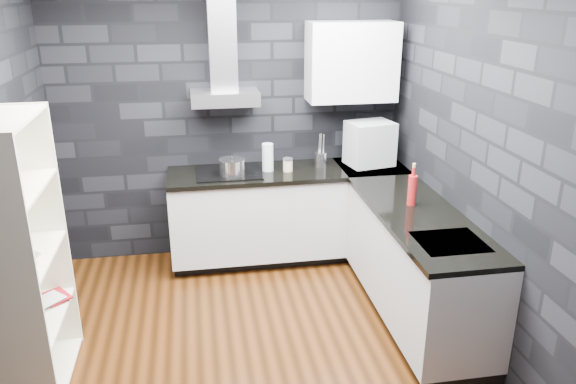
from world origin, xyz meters
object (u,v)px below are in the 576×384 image
object	(u,v)px
red_bottle	(412,190)
glass_vase	(268,157)
appliance_garage	(370,143)
bookshelf	(26,258)
pot	(232,168)
fruit_bowl	(20,262)
storage_jar	(288,165)
utensil_crock	(321,160)

from	to	relation	value
red_bottle	glass_vase	bearing A→B (deg)	133.43
appliance_garage	bookshelf	distance (m)	3.05
pot	red_bottle	size ratio (longest dim) A/B	0.94
pot	red_bottle	world-z (taller)	red_bottle
pot	fruit_bowl	bearing A→B (deg)	-132.89
pot	storage_jar	world-z (taller)	pot
utensil_crock	red_bottle	size ratio (longest dim) A/B	0.59
pot	utensil_crock	size ratio (longest dim) A/B	1.59
glass_vase	storage_jar	world-z (taller)	glass_vase
storage_jar	utensil_crock	distance (m)	0.33
utensil_crock	appliance_garage	bearing A→B (deg)	-9.24
storage_jar	fruit_bowl	size ratio (longest dim) A/B	0.48
pot	glass_vase	size ratio (longest dim) A/B	0.88
appliance_garage	fruit_bowl	xyz separation A→B (m)	(-2.68, -1.57, -0.19)
glass_vase	utensil_crock	bearing A→B (deg)	3.01
pot	utensil_crock	world-z (taller)	pot
red_bottle	fruit_bowl	distance (m)	2.77
appliance_garage	red_bottle	bearing A→B (deg)	-99.50
appliance_garage	bookshelf	bearing A→B (deg)	-163.10
pot	storage_jar	distance (m)	0.52
glass_vase	bookshelf	distance (m)	2.28
storage_jar	appliance_garage	world-z (taller)	appliance_garage
glass_vase	storage_jar	xyz separation A→B (m)	(0.18, -0.05, -0.07)
pot	bookshelf	world-z (taller)	bookshelf
fruit_bowl	storage_jar	bearing A→B (deg)	39.35
storage_jar	utensil_crock	xyz separation A→B (m)	(0.32, 0.07, 0.02)
red_bottle	appliance_garage	bearing A→B (deg)	91.90
appliance_garage	fruit_bowl	bearing A→B (deg)	-161.08
utensil_crock	red_bottle	distance (m)	1.16
glass_vase	bookshelf	xyz separation A→B (m)	(-1.73, -1.49, -0.13)
fruit_bowl	glass_vase	bearing A→B (deg)	42.98
glass_vase	storage_jar	bearing A→B (deg)	-15.04
storage_jar	fruit_bowl	bearing A→B (deg)	-140.65
storage_jar	utensil_crock	size ratio (longest dim) A/B	0.76
glass_vase	red_bottle	distance (m)	1.42
utensil_crock	bookshelf	distance (m)	2.70
utensil_crock	fruit_bowl	xyz separation A→B (m)	(-2.23, -1.64, -0.03)
storage_jar	appliance_garage	xyz separation A→B (m)	(0.77, 0.00, 0.17)
storage_jar	red_bottle	world-z (taller)	red_bottle
utensil_crock	red_bottle	world-z (taller)	red_bottle
utensil_crock	fruit_bowl	size ratio (longest dim) A/B	0.63
bookshelf	fruit_bowl	xyz separation A→B (m)	(0.00, -0.12, 0.04)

